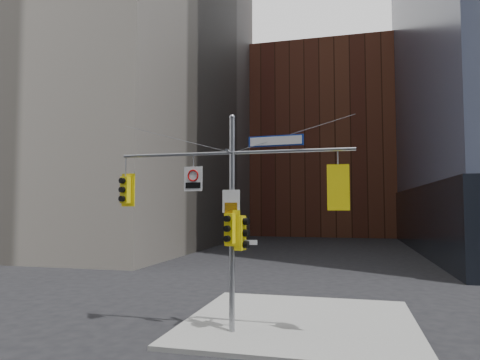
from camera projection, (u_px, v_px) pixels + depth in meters
The scene contains 13 objects.
ground at pixel (213, 357), 11.95m from camera, with size 160.00×160.00×0.00m, color black.
sidewalk_corner at pixel (300, 322), 15.34m from camera, with size 8.00×8.00×0.15m, color gray.
brick_midrise at pixel (324, 146), 68.93m from camera, with size 26.00×20.00×28.00m, color brown.
signal_assembly at pixel (232, 200), 14.16m from camera, with size 8.00×0.80×7.30m.
traffic_light_west_arm at pixel (125, 190), 15.16m from camera, with size 0.56×0.49×1.18m.
traffic_light_east_arm at pixel (338, 188), 13.33m from camera, with size 0.68×0.54×1.42m.
traffic_light_pole_side at pixel (242, 233), 14.01m from camera, with size 0.48×0.41×1.13m.
traffic_light_pole_front at pixel (230, 228), 13.84m from camera, with size 0.56×0.51×1.18m.
street_sign_blade at pixel (276, 141), 13.92m from camera, with size 1.84×0.20×0.36m.
regulatory_sign_arm at pixel (193, 178), 14.52m from camera, with size 0.67×0.11×0.83m.
regulatory_sign_pole at pixel (231, 202), 14.04m from camera, with size 0.58×0.06×0.76m.
street_blade_ew at pixel (245, 242), 13.97m from camera, with size 0.78×0.12×0.16m.
street_blade_ns at pixel (236, 243), 14.51m from camera, with size 0.06×0.83×0.16m.
Camera 1 is at (3.75, -11.68, 4.21)m, focal length 32.00 mm.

